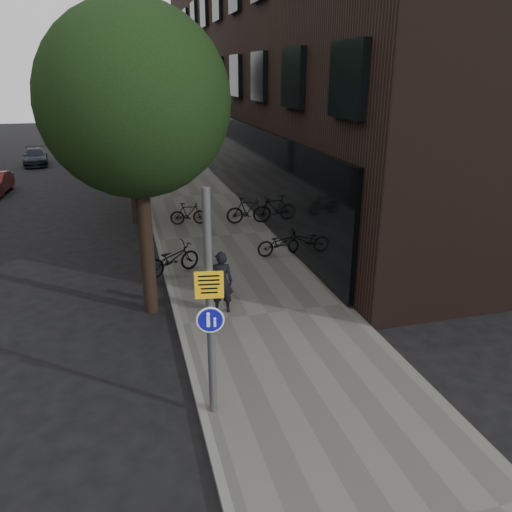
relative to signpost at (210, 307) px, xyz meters
name	(u,v)px	position (x,y,z in m)	size (l,w,h in m)	color
ground	(303,395)	(1.80, 0.14, -2.21)	(120.00, 120.00, 0.00)	black
sidewalk	(218,237)	(2.05, 10.14, -2.15)	(4.50, 60.00, 0.12)	#615F59
curb_edge	(158,242)	(-0.20, 10.14, -2.15)	(0.15, 60.00, 0.13)	slate
building_right_dark_brick	(315,14)	(10.30, 22.14, 6.79)	(12.00, 40.00, 18.00)	black
street_tree_near	(138,109)	(-0.73, 4.79, 2.90)	(4.40, 4.40, 7.50)	black
street_tree_mid	(128,94)	(-0.73, 13.29, 2.90)	(5.00, 5.00, 7.80)	black
street_tree_far	(124,87)	(-0.73, 22.29, 2.90)	(5.00, 5.00, 7.80)	black
signpost	(210,307)	(0.00, 0.00, 0.00)	(0.48, 0.14, 4.14)	#595B5E
pedestrian	(221,282)	(0.95, 3.89, -1.27)	(0.60, 0.39, 1.64)	black
parked_bike_facade_near	(281,243)	(3.68, 7.52, -1.66)	(0.57, 1.63, 0.86)	black
parked_bike_facade_far	(248,210)	(3.56, 11.45, -1.56)	(0.50, 1.77, 1.07)	black
parked_bike_curb_near	(172,259)	(0.00, 6.79, -1.61)	(0.64, 1.83, 0.96)	black
parked_bike_curb_far	(189,214)	(1.21, 11.90, -1.65)	(0.42, 1.48, 0.89)	black
parked_car_far	(35,157)	(-6.78, 28.92, -1.67)	(1.51, 3.71, 1.08)	black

